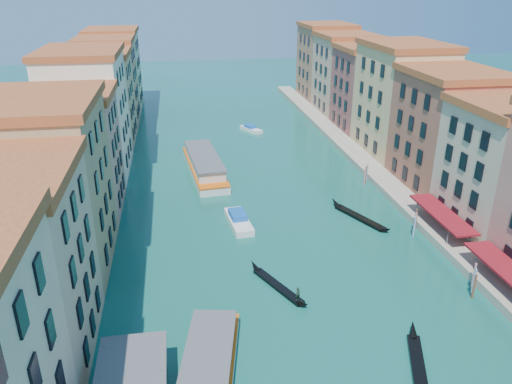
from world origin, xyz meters
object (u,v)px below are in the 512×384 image
(vaporetto_near, at_px, (206,383))
(vaporetto_far, at_px, (204,164))
(gondola_fore, at_px, (278,285))
(gondola_right, at_px, (419,373))

(vaporetto_near, xyz_separation_m, vaporetto_far, (3.38, 51.18, 0.21))
(vaporetto_far, bearing_deg, vaporetto_near, -98.99)
(vaporetto_far, xyz_separation_m, gondola_fore, (5.50, -37.09, -1.10))
(vaporetto_far, xyz_separation_m, gondola_right, (14.63, -52.12, -0.98))
(gondola_fore, xyz_separation_m, gondola_right, (9.13, -15.04, 0.12))
(vaporetto_near, relative_size, vaporetto_far, 0.86)
(vaporetto_near, distance_m, vaporetto_far, 51.29)
(vaporetto_near, height_order, gondola_fore, vaporetto_near)
(vaporetto_far, relative_size, gondola_right, 1.84)
(gondola_fore, distance_m, gondola_right, 17.59)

